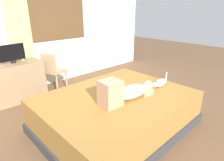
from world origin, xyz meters
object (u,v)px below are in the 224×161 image
person_lying (127,92)px  desk (18,81)px  tv_monitor (12,53)px  bed (116,111)px  chair_by_desk (53,70)px  cup (23,58)px  cat (160,83)px

person_lying → desk: size_ratio=1.05×
tv_monitor → bed: bearing=-70.8°
desk → chair_by_desk: chair_by_desk is taller
bed → chair_by_desk: size_ratio=2.54×
bed → desk: 2.16m
desk → tv_monitor: (-0.01, -0.00, 0.55)m
person_lying → desk: 2.35m
desk → cup: bearing=20.0°
cat → cup: bearing=117.7°
bed → cup: 2.24m
desk → chair_by_desk: bearing=-17.5°
person_lying → cup: bearing=102.9°
person_lying → chair_by_desk: person_lying is taller
bed → cup: size_ratio=26.68×
cat → cup: cup is taller
cat → tv_monitor: 2.73m
cup → chair_by_desk: chair_by_desk is taller
desk → tv_monitor: bearing=-180.0°
person_lying → tv_monitor: size_ratio=1.96×
cup → bed: bearing=-76.3°
person_lying → cat: (0.71, -0.07, -0.05)m
person_lying → tv_monitor: bearing=108.1°
tv_monitor → cup: 0.25m
cup → person_lying: bearing=-77.1°
bed → tv_monitor: 2.26m
person_lying → cup: person_lying is taller
cup → tv_monitor: bearing=-161.1°
cat → chair_by_desk: size_ratio=0.42×
bed → chair_by_desk: bearing=91.4°
tv_monitor → cup: bearing=18.9°
tv_monitor → chair_by_desk: size_ratio=0.56×
desk → tv_monitor: size_ratio=1.88×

